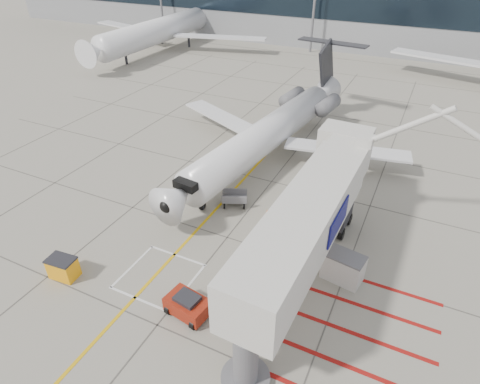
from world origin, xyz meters
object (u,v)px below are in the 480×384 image
at_px(jet_bridge, 304,232).
at_px(spill_bin, 63,268).
at_px(regional_jet, 254,127).
at_px(pushback_tug, 188,305).

distance_m(jet_bridge, spill_bin, 14.28).
height_order(regional_jet, jet_bridge, regional_jet).
distance_m(regional_jet, jet_bridge, 13.74).
xyz_separation_m(pushback_tug, spill_bin, (-8.14, -0.84, 0.01)).
relative_size(pushback_tug, spill_bin, 1.47).
bearing_deg(jet_bridge, regional_jet, 127.43).
bearing_deg(spill_bin, regional_jet, 68.45).
bearing_deg(regional_jet, spill_bin, -98.84).
xyz_separation_m(jet_bridge, pushback_tug, (-4.65, -4.60, -3.26)).
bearing_deg(pushback_tug, regional_jet, 110.71).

